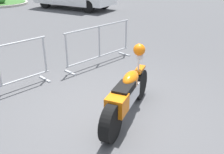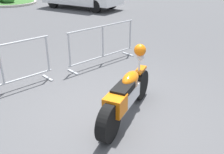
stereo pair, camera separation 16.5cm
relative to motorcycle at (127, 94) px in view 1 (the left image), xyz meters
name	(u,v)px [view 1 (the left image)]	position (x,y,z in m)	size (l,w,h in m)	color
ground_plane	(106,111)	(-0.18, 0.37, -0.46)	(120.00, 120.00, 0.00)	#4C4C4F
motorcycle	(127,94)	(0.00, 0.00, 0.00)	(1.99, 1.05, 1.20)	black
crowd_barrier_far	(99,44)	(1.37, 2.40, 0.10)	(2.29, 0.54, 1.07)	#9EA0A5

